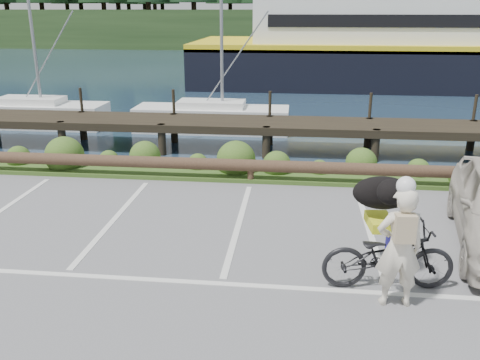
% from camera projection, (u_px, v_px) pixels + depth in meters
% --- Properties ---
extents(ground, '(72.00, 72.00, 0.00)m').
position_uv_depth(ground, '(225.00, 272.00, 8.44)').
color(ground, '#5F5E61').
extents(harbor_backdrop, '(170.00, 160.00, 30.00)m').
position_uv_depth(harbor_backdrop, '(295.00, 36.00, 82.32)').
color(harbor_backdrop, '#192B3D').
rests_on(harbor_backdrop, ground).
extents(vegetation_strip, '(34.00, 1.60, 0.10)m').
position_uv_depth(vegetation_strip, '(253.00, 172.00, 13.42)').
color(vegetation_strip, '#3D5B21').
rests_on(vegetation_strip, ground).
extents(log_rail, '(32.00, 0.30, 0.60)m').
position_uv_depth(log_rail, '(251.00, 183.00, 12.78)').
color(log_rail, '#443021').
rests_on(log_rail, ground).
extents(bicycle, '(2.08, 0.89, 1.06)m').
position_uv_depth(bicycle, '(388.00, 256.00, 7.82)').
color(bicycle, black).
rests_on(bicycle, ground).
extents(cyclist, '(0.71, 0.50, 1.83)m').
position_uv_depth(cyclist, '(399.00, 248.00, 7.24)').
color(cyclist, silver).
rests_on(cyclist, ground).
extents(dog, '(0.55, 0.99, 0.55)m').
position_uv_depth(dog, '(382.00, 193.00, 8.17)').
color(dog, black).
rests_on(dog, bicycle).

